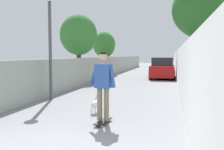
{
  "coord_description": "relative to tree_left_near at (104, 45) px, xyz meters",
  "views": [
    {
      "loc": [
        -3.83,
        -2.33,
        1.73
      ],
      "look_at": [
        5.39,
        -0.2,
        1.0
      ],
      "focal_mm": 41.91,
      "sensor_mm": 36.0,
      "label": 1
    }
  ],
  "objects": [
    {
      "name": "tree_left_mid",
      "position": [
        -6.0,
        0.21,
        0.44
      ],
      "size": [
        2.51,
        2.51,
        4.46
      ],
      "color": "#473523",
      "rests_on": "ground"
    },
    {
      "name": "lamp_post",
      "position": [
        -13.59,
        -1.44,
        0.19
      ],
      "size": [
        0.36,
        0.36,
        4.1
      ],
      "color": "#4C4C51",
      "rests_on": "ground"
    },
    {
      "name": "person_skateboarder",
      "position": [
        -16.61,
        -4.33,
        -1.53
      ],
      "size": [
        0.26,
        0.72,
        1.73
      ],
      "color": "#726651",
      "rests_on": "skateboard"
    },
    {
      "name": "dog",
      "position": [
        -15.44,
        -3.8,
        -2.36
      ],
      "size": [
        1.49,
        0.69,
        1.06
      ],
      "color": "white",
      "rests_on": "ground"
    },
    {
      "name": "ground_plane",
      "position": [
        -5.0,
        -3.67,
        -2.63
      ],
      "size": [
        80.0,
        80.0,
        0.0
      ],
      "primitive_type": "plane",
      "color": "gray"
    },
    {
      "name": "skateboard",
      "position": [
        -16.61,
        -4.33,
        -2.56
      ],
      "size": [
        0.82,
        0.29,
        0.08
      ],
      "color": "black",
      "rests_on": "ground"
    },
    {
      "name": "wall_left",
      "position": [
        -7.0,
        -0.89,
        -1.85
      ],
      "size": [
        48.0,
        0.3,
        1.56
      ],
      "primitive_type": "cube",
      "color": "#999E93",
      "rests_on": "ground"
    },
    {
      "name": "tree_right_far",
      "position": [
        -11.5,
        -7.3,
        0.94
      ],
      "size": [
        2.72,
        2.72,
        4.8
      ],
      "color": "#473523",
      "rests_on": "ground"
    },
    {
      "name": "tree_left_near",
      "position": [
        0.0,
        0.0,
        0.0
      ],
      "size": [
        2.0,
        2.0,
        3.82
      ],
      "color": "brown",
      "rests_on": "ground"
    },
    {
      "name": "fence_right",
      "position": [
        -7.0,
        -6.45,
        -1.6
      ],
      "size": [
        48.0,
        0.3,
        2.05
      ],
      "primitive_type": "cube",
      "color": "white",
      "rests_on": "ground"
    },
    {
      "name": "car_near",
      "position": [
        -3.04,
        -5.3,
        -1.91
      ],
      "size": [
        4.22,
        1.8,
        1.54
      ],
      "color": "#B71414",
      "rests_on": "ground"
    }
  ]
}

